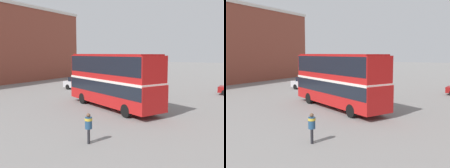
{
  "view_description": "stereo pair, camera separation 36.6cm",
  "coord_description": "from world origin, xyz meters",
  "views": [
    {
      "loc": [
        10.27,
        -19.64,
        4.7
      ],
      "look_at": [
        -0.55,
        -0.2,
        2.09
      ],
      "focal_mm": 42.0,
      "sensor_mm": 36.0,
      "label": 1
    },
    {
      "loc": [
        10.59,
        -19.46,
        4.7
      ],
      "look_at": [
        -0.55,
        -0.2,
        2.09
      ],
      "focal_mm": 42.0,
      "sensor_mm": 36.0,
      "label": 2
    }
  ],
  "objects": [
    {
      "name": "ground_plane",
      "position": [
        0.0,
        0.0,
        0.0
      ],
      "size": [
        240.0,
        240.0,
        0.0
      ],
      "primitive_type": "plane",
      "color": "gray"
    },
    {
      "name": "double_decker_bus",
      "position": [
        -0.55,
        -0.2,
        2.65
      ],
      "size": [
        10.63,
        6.88,
        4.64
      ],
      "rotation": [
        0.0,
        0.0,
        -0.45
      ],
      "color": "red",
      "rests_on": "ground_plane"
    },
    {
      "name": "pedestrian_foreground",
      "position": [
        2.71,
        -8.58,
        0.98
      ],
      "size": [
        0.55,
        0.55,
        1.6
      ],
      "rotation": [
        0.0,
        0.0,
        3.74
      ],
      "color": "#232328",
      "rests_on": "ground_plane"
    },
    {
      "name": "parked_car_kerb_far",
      "position": [
        -9.87,
        7.79,
        0.82
      ],
      "size": [
        4.42,
        2.21,
        1.62
      ],
      "rotation": [
        0.0,
        0.0,
        -0.1
      ],
      "color": "silver",
      "rests_on": "ground_plane"
    }
  ]
}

